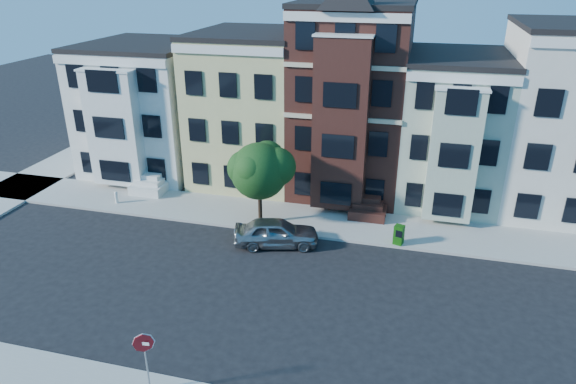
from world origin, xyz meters
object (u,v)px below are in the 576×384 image
(parked_car, at_px, (276,232))
(fire_hydrant, at_px, (117,198))
(newspaper_box, at_px, (399,235))
(street_tree, at_px, (259,175))
(stop_sign, at_px, (146,359))

(parked_car, distance_m, fire_hydrant, 11.66)
(newspaper_box, bearing_deg, street_tree, -168.31)
(street_tree, bearing_deg, fire_hydrant, 178.47)
(street_tree, bearing_deg, parked_car, -53.90)
(newspaper_box, relative_size, fire_hydrant, 1.79)
(newspaper_box, bearing_deg, parked_car, -150.50)
(parked_car, height_order, stop_sign, stop_sign)
(fire_hydrant, bearing_deg, street_tree, -1.53)
(parked_car, xyz_separation_m, fire_hydrant, (-11.40, 2.45, -0.32))
(street_tree, xyz_separation_m, stop_sign, (0.11, -13.73, -1.61))
(street_tree, relative_size, stop_sign, 2.13)
(parked_car, relative_size, fire_hydrant, 7.37)
(parked_car, height_order, fire_hydrant, parked_car)
(parked_car, distance_m, stop_sign, 11.67)
(parked_car, bearing_deg, street_tree, 21.32)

